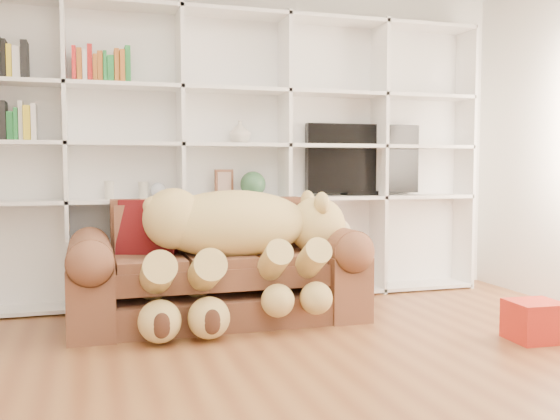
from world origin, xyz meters
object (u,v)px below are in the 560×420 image
object	(u,v)px
teddy_bear	(237,237)
gift_box	(535,321)
sofa	(217,275)
tv	(363,160)

from	to	relation	value
teddy_bear	gift_box	bearing A→B (deg)	-27.20
sofa	tv	distance (m)	1.81
gift_box	tv	size ratio (longest dim) A/B	0.30
gift_box	tv	xyz separation A→B (m)	(-0.38, 1.82, 1.05)
gift_box	tv	bearing A→B (deg)	101.86
gift_box	sofa	bearing A→B (deg)	147.77
sofa	teddy_bear	world-z (taller)	teddy_bear
teddy_bear	tv	xyz separation A→B (m)	(1.35, 0.83, 0.56)
sofa	teddy_bear	bearing A→B (deg)	-57.35
sofa	teddy_bear	size ratio (longest dim) A/B	1.27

